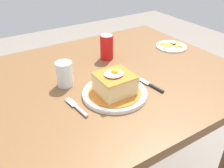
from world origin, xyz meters
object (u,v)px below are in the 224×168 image
at_px(knife, 152,86).
at_px(side_plate_fries, 171,46).
at_px(main_plate, 115,93).
at_px(fork, 78,108).
at_px(drinking_glass, 65,76).
at_px(soda_can, 107,47).

distance_m(knife, side_plate_fries, 0.45).
xyz_separation_m(knife, side_plate_fries, (0.37, 0.27, -0.00)).
bearing_deg(main_plate, side_plate_fries, 23.87).
xyz_separation_m(main_plate, fork, (-0.16, -0.01, -0.00)).
xyz_separation_m(fork, drinking_glass, (0.03, 0.18, 0.04)).
height_order(main_plate, knife, main_plate).
relative_size(fork, side_plate_fries, 0.83).
bearing_deg(drinking_glass, soda_can, 25.06).
distance_m(fork, side_plate_fries, 0.74).
height_order(soda_can, drinking_glass, soda_can).
height_order(knife, side_plate_fries, side_plate_fries).
height_order(drinking_glass, side_plate_fries, drinking_glass).
xyz_separation_m(drinking_glass, side_plate_fries, (0.66, 0.06, -0.04)).
bearing_deg(drinking_glass, main_plate, -52.32).
relative_size(fork, drinking_glass, 1.35).
height_order(fork, soda_can, soda_can).
bearing_deg(fork, soda_can, 45.29).
relative_size(knife, drinking_glass, 1.58).
bearing_deg(main_plate, drinking_glass, 127.68).
bearing_deg(drinking_glass, fork, -99.15).
bearing_deg(drinking_glass, side_plate_fries, 5.36).
relative_size(main_plate, drinking_glass, 2.43).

